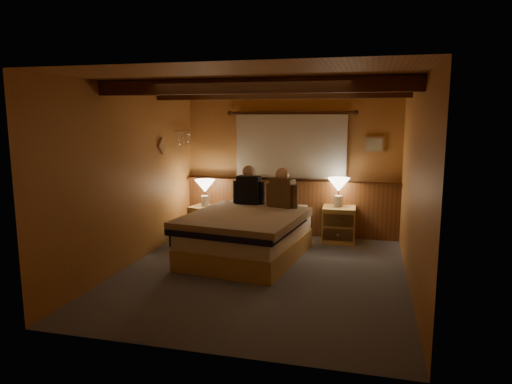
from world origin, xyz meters
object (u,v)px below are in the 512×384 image
(lamp_right, at_px, (339,186))
(person_left, at_px, (249,188))
(nightstand_left, at_px, (206,221))
(lamp_left, at_px, (205,187))
(nightstand_right, at_px, (339,224))
(bed, at_px, (247,235))
(duffel_bag, at_px, (188,236))
(person_right, at_px, (282,191))

(lamp_right, bearing_deg, person_left, -157.59)
(nightstand_left, height_order, lamp_left, lamp_left)
(nightstand_right, xyz_separation_m, lamp_left, (-2.21, -0.15, 0.54))
(bed, xyz_separation_m, nightstand_left, (-0.98, 0.99, -0.08))
(nightstand_left, bearing_deg, person_left, -7.79)
(nightstand_left, xyz_separation_m, lamp_left, (-0.02, 0.05, 0.57))
(bed, xyz_separation_m, duffel_bag, (-1.06, 0.40, -0.18))
(nightstand_left, distance_m, person_left, 1.09)
(lamp_right, distance_m, person_left, 1.44)
(lamp_left, distance_m, lamp_right, 2.19)
(nightstand_right, bearing_deg, duffel_bag, -162.03)
(bed, distance_m, person_left, 0.90)
(nightstand_right, height_order, lamp_left, lamp_left)
(lamp_left, bearing_deg, person_right, -18.99)
(lamp_left, height_order, person_right, person_right)
(lamp_right, height_order, person_right, person_right)
(nightstand_right, relative_size, lamp_right, 1.23)
(bed, relative_size, lamp_right, 4.53)
(duffel_bag, bearing_deg, bed, -17.65)
(lamp_left, relative_size, duffel_bag, 0.86)
(nightstand_left, distance_m, nightstand_right, 2.20)
(nightstand_right, distance_m, person_right, 1.19)
(bed, bearing_deg, nightstand_right, 52.69)
(person_left, relative_size, duffel_bag, 1.21)
(lamp_right, height_order, person_left, person_left)
(bed, relative_size, person_right, 3.38)
(nightstand_left, height_order, person_right, person_right)
(person_right, bearing_deg, duffel_bag, -159.31)
(nightstand_right, bearing_deg, lamp_left, -177.60)
(lamp_right, distance_m, duffel_bag, 2.50)
(lamp_right, bearing_deg, duffel_bag, -159.28)
(bed, bearing_deg, lamp_right, 54.44)
(bed, height_order, nightstand_left, bed)
(lamp_right, distance_m, person_right, 1.04)
(person_right, bearing_deg, nightstand_right, 52.07)
(duffel_bag, bearing_deg, person_right, 9.40)
(nightstand_right, bearing_deg, nightstand_left, -176.15)
(nightstand_left, height_order, lamp_right, lamp_right)
(nightstand_left, height_order, person_left, person_left)
(person_left, bearing_deg, lamp_left, 158.95)
(lamp_right, xyz_separation_m, duffel_bag, (-2.24, -0.85, -0.73))
(lamp_right, relative_size, person_left, 0.74)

